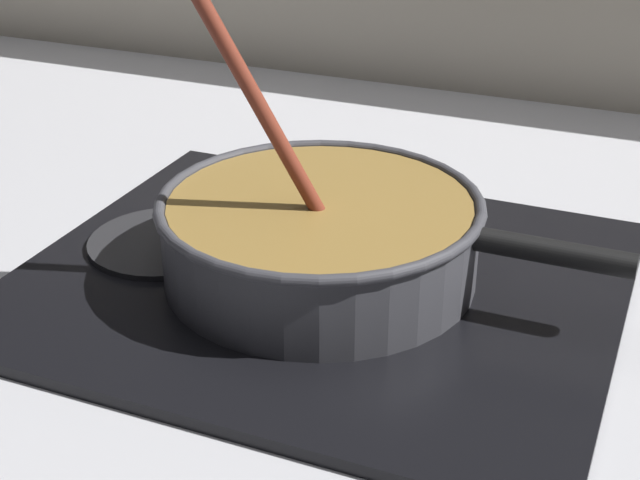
{
  "coord_description": "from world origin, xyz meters",
  "views": [
    {
      "loc": [
        0.4,
        -0.58,
        0.45
      ],
      "look_at": [
        0.09,
        0.14,
        0.05
      ],
      "focal_mm": 52.42,
      "sensor_mm": 36.0,
      "label": 1
    }
  ],
  "objects": [
    {
      "name": "ground",
      "position": [
        0.0,
        0.0,
        -0.02
      ],
      "size": [
        2.4,
        1.6,
        0.04
      ],
      "primitive_type": "cube",
      "color": "#B7B7BC"
    },
    {
      "name": "hob_plate",
      "position": [
        0.09,
        0.14,
        0.01
      ],
      "size": [
        0.56,
        0.48,
        0.01
      ],
      "primitive_type": "cube",
      "color": "black",
      "rests_on": "ground"
    },
    {
      "name": "burner_ring",
      "position": [
        0.09,
        0.14,
        0.02
      ],
      "size": [
        0.16,
        0.16,
        0.01
      ],
      "primitive_type": "torus",
      "color": "#592D0C",
      "rests_on": "hob_plate"
    },
    {
      "name": "spare_burner",
      "position": [
        -0.08,
        0.14,
        0.01
      ],
      "size": [
        0.16,
        0.16,
        0.01
      ],
      "primitive_type": "cylinder",
      "color": "#262628",
      "rests_on": "hob_plate"
    },
    {
      "name": "cooking_pan",
      "position": [
        0.09,
        0.14,
        0.06
      ],
      "size": [
        0.44,
        0.31,
        0.33
      ],
      "color": "#38383D",
      "rests_on": "hob_plate"
    }
  ]
}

